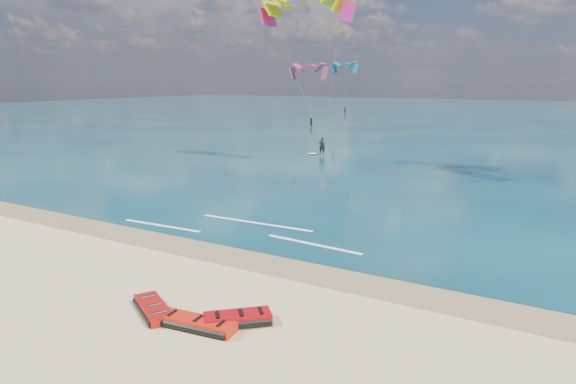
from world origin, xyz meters
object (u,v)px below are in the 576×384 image
(packed_kite_left, at_px, (194,328))
(kitesurfer_main, at_px, (314,72))
(packed_kite_right, at_px, (238,324))
(packed_kite_mid, at_px, (153,314))

(packed_kite_left, relative_size, kitesurfer_main, 0.18)
(packed_kite_left, distance_m, kitesurfer_main, 36.96)
(kitesurfer_main, bearing_deg, packed_kite_right, -64.43)
(packed_kite_mid, bearing_deg, packed_kite_right, 45.80)
(packed_kite_right, bearing_deg, kitesurfer_main, 70.53)
(kitesurfer_main, bearing_deg, packed_kite_mid, -69.47)
(packed_kite_left, bearing_deg, packed_kite_mid, 170.52)
(packed_kite_left, height_order, packed_kite_mid, packed_kite_mid)
(packed_kite_left, bearing_deg, packed_kite_right, 33.76)
(packed_kite_left, relative_size, packed_kite_mid, 1.24)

